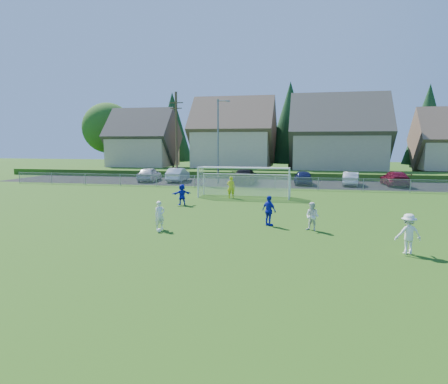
{
  "coord_description": "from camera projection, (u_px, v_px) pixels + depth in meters",
  "views": [
    {
      "loc": [
        5.12,
        -15.98,
        4.48
      ],
      "look_at": [
        0.0,
        8.0,
        1.4
      ],
      "focal_mm": 32.0,
      "sensor_mm": 36.0,
      "label": 1
    }
  ],
  "objects": [
    {
      "name": "car_d",
      "position": [
        245.0,
        176.0,
        43.38
      ],
      "size": [
        2.29,
        5.45,
        1.57
      ],
      "primitive_type": "imported",
      "rotation": [
        0.0,
        0.0,
        3.12
      ],
      "color": "black",
      "rests_on": "ground"
    },
    {
      "name": "soccer_ball",
      "position": [
        159.0,
        230.0,
        19.82
      ],
      "size": [
        0.22,
        0.22,
        0.22
      ],
      "primitive_type": "sphere",
      "color": "white",
      "rests_on": "ground"
    },
    {
      "name": "chainlink_fence",
      "position": [
        254.0,
        182.0,
        38.39
      ],
      "size": [
        52.06,
        0.06,
        1.2
      ],
      "color": "gray",
      "rests_on": "ground"
    },
    {
      "name": "houses_row",
      "position": [
        288.0,
        122.0,
        57.0
      ],
      "size": [
        53.9,
        11.45,
        13.27
      ],
      "color": "tan",
      "rests_on": "ground"
    },
    {
      "name": "utility_pole",
      "position": [
        177.0,
        136.0,
        44.65
      ],
      "size": [
        1.6,
        0.26,
        10.0
      ],
      "color": "#473321",
      "rests_on": "ground"
    },
    {
      "name": "streetlight",
      "position": [
        218.0,
        139.0,
        42.67
      ],
      "size": [
        1.38,
        0.18,
        9.0
      ],
      "color": "slate",
      "rests_on": "ground"
    },
    {
      "name": "player_white_b",
      "position": [
        312.0,
        217.0,
        20.16
      ],
      "size": [
        0.89,
        0.82,
        1.46
      ],
      "primitive_type": "imported",
      "rotation": [
        0.0,
        0.0,
        -0.49
      ],
      "color": "white",
      "rests_on": "ground"
    },
    {
      "name": "player_blue_b",
      "position": [
        182.0,
        195.0,
        28.47
      ],
      "size": [
        1.41,
        1.15,
        1.51
      ],
      "primitive_type": "imported",
      "rotation": [
        0.0,
        0.0,
        3.74
      ],
      "color": "#131DB9",
      "rests_on": "ground"
    },
    {
      "name": "player_white_a",
      "position": [
        160.0,
        215.0,
        20.43
      ],
      "size": [
        0.64,
        0.63,
        1.48
      ],
      "primitive_type": "imported",
      "rotation": [
        0.0,
        0.0,
        0.78
      ],
      "color": "white",
      "rests_on": "ground"
    },
    {
      "name": "grass_embankment",
      "position": [
        268.0,
        174.0,
        51.04
      ],
      "size": [
        70.0,
        6.0,
        0.8
      ],
      "primitive_type": "cube",
      "color": "#1E420F",
      "rests_on": "ground"
    },
    {
      "name": "asphalt_lot",
      "position": [
        261.0,
        183.0,
        43.81
      ],
      "size": [
        60.0,
        60.0,
        0.0
      ],
      "primitive_type": "plane",
      "color": "black",
      "rests_on": "ground"
    },
    {
      "name": "ground",
      "position": [
        185.0,
        247.0,
        17.12
      ],
      "size": [
        160.0,
        160.0,
        0.0
      ],
      "primitive_type": "plane",
      "color": "#193D0C",
      "rests_on": "ground"
    },
    {
      "name": "player_white_c",
      "position": [
        408.0,
        234.0,
        16.0
      ],
      "size": [
        1.16,
        0.82,
        1.64
      ],
      "primitive_type": "imported",
      "rotation": [
        0.0,
        0.0,
        3.36
      ],
      "color": "white",
      "rests_on": "ground"
    },
    {
      "name": "car_e",
      "position": [
        303.0,
        177.0,
        42.28
      ],
      "size": [
        2.13,
        4.58,
        1.52
      ],
      "primitive_type": "imported",
      "rotation": [
        0.0,
        0.0,
        3.22
      ],
      "color": "#121940",
      "rests_on": "ground"
    },
    {
      "name": "car_a",
      "position": [
        149.0,
        174.0,
        45.89
      ],
      "size": [
        2.29,
        4.84,
        1.6
      ],
      "primitive_type": "imported",
      "rotation": [
        0.0,
        0.0,
        3.23
      ],
      "color": "#B9BCC1",
      "rests_on": "ground"
    },
    {
      "name": "goalkeeper",
      "position": [
        231.0,
        187.0,
        31.96
      ],
      "size": [
        0.67,
        0.47,
        1.74
      ],
      "primitive_type": "imported",
      "rotation": [
        0.0,
        0.0,
        3.23
      ],
      "color": "yellow",
      "rests_on": "ground"
    },
    {
      "name": "car_g",
      "position": [
        395.0,
        179.0,
        40.85
      ],
      "size": [
        2.37,
        5.28,
        1.5
      ],
      "primitive_type": "imported",
      "rotation": [
        0.0,
        0.0,
        3.19
      ],
      "color": "maroon",
      "rests_on": "ground"
    },
    {
      "name": "car_f",
      "position": [
        351.0,
        179.0,
        41.35
      ],
      "size": [
        2.04,
        4.43,
        1.41
      ],
      "primitive_type": "imported",
      "rotation": [
        0.0,
        0.0,
        3.01
      ],
      "color": "silver",
      "rests_on": "ground"
    },
    {
      "name": "tree_row",
      "position": [
        284.0,
        127.0,
        63.34
      ],
      "size": [
        65.98,
        12.36,
        13.8
      ],
      "color": "#382616",
      "rests_on": "ground"
    },
    {
      "name": "soccer_goal",
      "position": [
        245.0,
        177.0,
        32.49
      ],
      "size": [
        7.42,
        1.9,
        2.5
      ],
      "color": "white",
      "rests_on": "ground"
    },
    {
      "name": "player_blue_a",
      "position": [
        269.0,
        211.0,
        21.39
      ],
      "size": [
        0.99,
        0.91,
        1.63
      ],
      "primitive_type": "imported",
      "rotation": [
        0.0,
        0.0,
        2.46
      ],
      "color": "#131DB9",
      "rests_on": "ground"
    },
    {
      "name": "car_b",
      "position": [
        178.0,
        175.0,
        45.34
      ],
      "size": [
        1.93,
        4.83,
        1.56
      ],
      "primitive_type": "imported",
      "rotation": [
        0.0,
        0.0,
        3.2
      ],
      "color": "white",
      "rests_on": "ground"
    }
  ]
}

